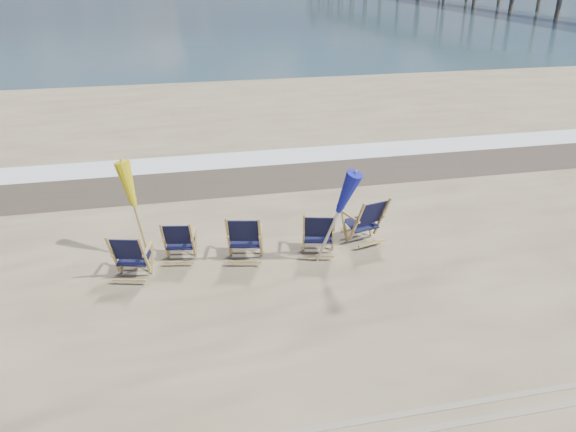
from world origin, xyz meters
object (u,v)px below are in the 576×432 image
beach_chair_3 (333,235)px  beach_chair_4 (382,218)px  beach_chair_2 (260,239)px  umbrella_blue (334,190)px  beach_chair_0 (145,258)px  umbrella_yellow (134,189)px  beach_chair_1 (192,242)px

beach_chair_3 → beach_chair_4: 1.24m
beach_chair_2 → umbrella_blue: umbrella_blue is taller
beach_chair_0 → umbrella_blue: bearing=-168.0°
umbrella_yellow → beach_chair_4: bearing=-3.8°
beach_chair_0 → beach_chair_1: beach_chair_0 is taller
beach_chair_3 → beach_chair_2: bearing=11.3°
beach_chair_1 → beach_chair_2: 1.28m
beach_chair_2 → beach_chair_0: bearing=19.1°
beach_chair_0 → umbrella_blue: 3.59m
beach_chair_1 → beach_chair_2: beach_chair_2 is taller
beach_chair_1 → beach_chair_3: bearing=-176.7°
beach_chair_3 → umbrella_yellow: umbrella_yellow is taller
umbrella_yellow → umbrella_blue: bearing=-16.8°
beach_chair_0 → beach_chair_4: (4.70, 0.58, 0.04)m
beach_chair_1 → umbrella_yellow: (-0.97, 0.39, 1.00)m
beach_chair_1 → beach_chair_4: 3.83m
beach_chair_4 → umbrella_blue: size_ratio=0.52×
beach_chair_2 → beach_chair_3: bearing=-169.9°
umbrella_blue → beach_chair_0: bearing=177.2°
beach_chair_4 → umbrella_blue: 1.80m
beach_chair_0 → umbrella_yellow: bearing=-69.0°
beach_chair_0 → umbrella_yellow: size_ratio=0.51×
beach_chair_0 → beach_chair_2: beach_chair_2 is taller
beach_chair_3 → umbrella_blue: (-0.11, -0.31, 1.06)m
beach_chair_4 → umbrella_yellow: (-4.80, 0.32, 0.94)m
beach_chair_2 → umbrella_blue: (1.31, -0.39, 1.03)m
beach_chair_4 → umbrella_blue: bearing=15.8°
beach_chair_3 → umbrella_blue: umbrella_blue is taller
beach_chair_1 → umbrella_yellow: umbrella_yellow is taller
beach_chair_3 → umbrella_blue: size_ratio=0.49×
umbrella_yellow → umbrella_blue: 3.68m
beach_chair_0 → beach_chair_2: (2.12, 0.22, 0.03)m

